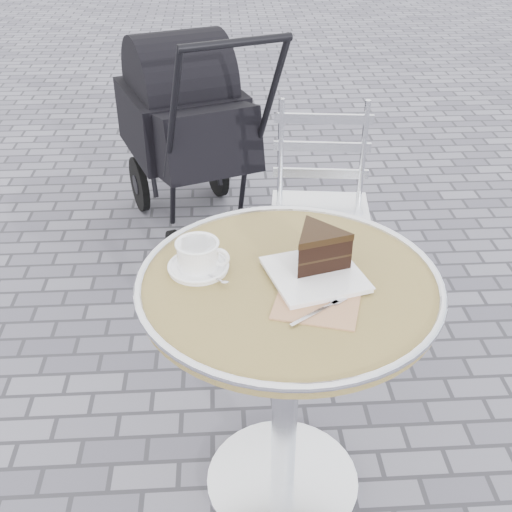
{
  "coord_description": "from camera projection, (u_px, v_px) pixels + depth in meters",
  "views": [
    {
      "loc": [
        -0.15,
        -1.22,
        1.59
      ],
      "look_at": [
        -0.08,
        0.03,
        0.78
      ],
      "focal_mm": 45.0,
      "sensor_mm": 36.0,
      "label": 1
    }
  ],
  "objects": [
    {
      "name": "cappuccino_set",
      "position": [
        199.0,
        258.0,
        1.51
      ],
      "size": [
        0.15,
        0.15,
        0.07
      ],
      "rotation": [
        0.0,
        0.0,
        -0.28
      ],
      "color": "white",
      "rests_on": "cafe_table"
    },
    {
      "name": "cake_plate_set",
      "position": [
        318.0,
        255.0,
        1.49
      ],
      "size": [
        0.25,
        0.33,
        0.11
      ],
      "rotation": [
        0.0,
        0.0,
        0.27
      ],
      "color": "tan",
      "rests_on": "cafe_table"
    },
    {
      "name": "ground",
      "position": [
        282.0,
        484.0,
        1.89
      ],
      "size": [
        80.0,
        80.0,
        0.0
      ],
      "primitive_type": "plane",
      "color": "slate",
      "rests_on": "ground"
    },
    {
      "name": "baby_stroller",
      "position": [
        190.0,
        134.0,
        2.95
      ],
      "size": [
        0.75,
        1.08,
        1.03
      ],
      "rotation": [
        0.0,
        0.0,
        0.35
      ],
      "color": "black",
      "rests_on": "ground"
    },
    {
      "name": "bistro_chair",
      "position": [
        321.0,
        185.0,
        2.41
      ],
      "size": [
        0.41,
        0.41,
        0.81
      ],
      "rotation": [
        0.0,
        0.0,
        -0.12
      ],
      "color": "silver",
      "rests_on": "ground"
    },
    {
      "name": "cafe_table",
      "position": [
        287.0,
        335.0,
        1.58
      ],
      "size": [
        0.72,
        0.72,
        0.74
      ],
      "color": "silver",
      "rests_on": "ground"
    }
  ]
}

